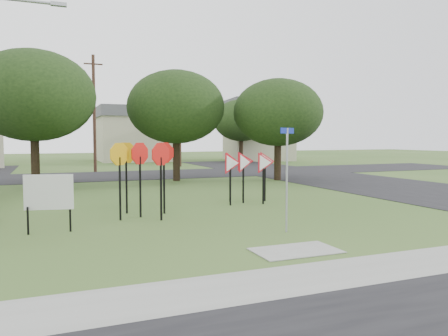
# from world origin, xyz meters

# --- Properties ---
(ground) EXTENTS (140.00, 140.00, 0.00)m
(ground) POSITION_xyz_m (0.00, 0.00, 0.00)
(ground) COLOR #35551F
(sidewalk) EXTENTS (30.00, 1.60, 0.02)m
(sidewalk) POSITION_xyz_m (0.00, -4.20, 0.01)
(sidewalk) COLOR gray
(sidewalk) RESTS_ON ground
(planting_strip) EXTENTS (30.00, 0.80, 0.02)m
(planting_strip) POSITION_xyz_m (0.00, -5.40, 0.01)
(planting_strip) COLOR #35551F
(planting_strip) RESTS_ON ground
(street_right) EXTENTS (8.00, 50.00, 0.02)m
(street_right) POSITION_xyz_m (12.00, 10.00, 0.01)
(street_right) COLOR black
(street_right) RESTS_ON ground
(street_far) EXTENTS (60.00, 8.00, 0.02)m
(street_far) POSITION_xyz_m (0.00, 20.00, 0.01)
(street_far) COLOR black
(street_far) RESTS_ON ground
(curb_pad) EXTENTS (2.00, 1.20, 0.02)m
(curb_pad) POSITION_xyz_m (0.00, -2.40, 0.01)
(curb_pad) COLOR gray
(curb_pad) RESTS_ON ground
(street_name_sign) EXTENTS (0.56, 0.26, 2.93)m
(street_name_sign) POSITION_xyz_m (0.84, -0.50, 1.68)
(street_name_sign) COLOR #979A9F
(street_name_sign) RESTS_ON ground
(stop_sign_cluster) EXTENTS (2.36, 2.04, 2.52)m
(stop_sign_cluster) POSITION_xyz_m (-2.44, 3.39, 1.87)
(stop_sign_cluster) COLOR black
(stop_sign_cluster) RESTS_ON ground
(yield_sign_cluster) EXTENTS (2.73, 1.49, 2.13)m
(yield_sign_cluster) POSITION_xyz_m (2.15, 5.06, 1.58)
(yield_sign_cluster) COLOR black
(yield_sign_cluster) RESTS_ON ground
(info_board) EXTENTS (1.29, 0.31, 1.64)m
(info_board) POSITION_xyz_m (-5.35, 1.85, 1.09)
(info_board) COLOR black
(info_board) RESTS_ON ground
(far_pole_a) EXTENTS (1.40, 0.24, 9.00)m
(far_pole_a) POSITION_xyz_m (-2.00, 24.00, 4.60)
(far_pole_a) COLOR #452C1F
(far_pole_a) RESTS_ON ground
(far_pole_b) EXTENTS (1.40, 0.24, 8.50)m
(far_pole_b) POSITION_xyz_m (6.00, 28.00, 4.35)
(far_pole_b) COLOR #452C1F
(far_pole_b) RESTS_ON ground
(house_mid) EXTENTS (8.40, 8.40, 6.20)m
(house_mid) POSITION_xyz_m (4.00, 40.00, 3.15)
(house_mid) COLOR #B9B495
(house_mid) RESTS_ON ground
(house_right) EXTENTS (8.30, 8.30, 7.20)m
(house_right) POSITION_xyz_m (18.00, 36.00, 3.65)
(house_right) COLOR #B9B495
(house_right) RESTS_ON ground
(tree_near_left) EXTENTS (6.40, 6.40, 7.27)m
(tree_near_left) POSITION_xyz_m (-6.00, 14.00, 4.86)
(tree_near_left) COLOR black
(tree_near_left) RESTS_ON ground
(tree_near_mid) EXTENTS (6.00, 6.00, 6.80)m
(tree_near_mid) POSITION_xyz_m (2.00, 15.00, 4.54)
(tree_near_mid) COLOR black
(tree_near_mid) RESTS_ON ground
(tree_near_right) EXTENTS (5.60, 5.60, 6.33)m
(tree_near_right) POSITION_xyz_m (8.00, 13.00, 4.22)
(tree_near_right) COLOR black
(tree_near_right) RESTS_ON ground
(tree_far_right) EXTENTS (6.00, 6.00, 6.80)m
(tree_far_right) POSITION_xyz_m (14.00, 32.00, 4.54)
(tree_far_right) COLOR black
(tree_far_right) RESTS_ON ground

